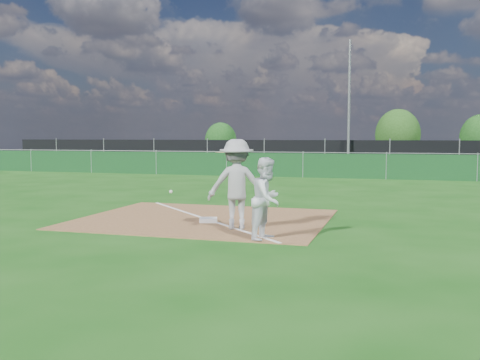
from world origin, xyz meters
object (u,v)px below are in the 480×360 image
Objects in this scene: play_at_first at (237,184)px; car_right at (415,155)px; runner at (267,199)px; tree_mid at (398,134)px; car_left at (278,153)px; tree_left at (221,141)px; light_pole at (349,105)px; first_base at (208,220)px; car_mid at (322,154)px.

play_at_first is 28.72m from car_right.
runner is at bearing 148.27° from car_right.
runner is 0.39× the size of tree_mid.
tree_left is (-5.89, 3.98, 0.89)m from car_left.
first_base is (-1.23, -22.14, -3.94)m from light_pole.
tree_left is (-15.80, 3.94, 0.94)m from car_right.
car_left is at bearing -34.06° from tree_left.
light_pole is at bearing -179.54° from car_mid.
light_pole is 6.79m from car_mid.
runner reaches higher than car_mid.
tree_mid is at bearing 75.82° from light_pole.
car_right is at bearing -78.09° from tree_mid.
car_right is (5.38, 27.66, 0.65)m from first_base.
tree_mid is (3.20, 34.31, 1.18)m from play_at_first.
car_mid is at bearing 92.41° from first_base.
car_left is (-5.46, 28.32, -0.24)m from play_at_first.
tree_mid is at bearing 84.68° from play_at_first.
tree_mid reaches higher than first_base.
play_at_first reaches higher than car_right.
tree_left is at bearing 33.52° from runner.
tree_mid is (-1.25, 5.94, 1.47)m from car_right.
play_at_first is at bearing 146.23° from car_right.
tree_mid is (8.65, 5.99, 1.42)m from car_left.
car_left is at bearing 65.41° from car_right.
play_at_first is 34.48m from tree_mid.
play_at_first reaches higher than first_base.
tree_left is at bearing 51.74° from car_left.
car_right is at bearing 81.08° from play_at_first.
car_right reaches higher than first_base.
play_at_first is at bearing 160.97° from car_mid.
tree_mid is at bearing -12.94° from car_right.
tree_mid reaches higher than car_right.
runner reaches higher than first_base.
car_left is 7.17m from tree_left.
car_right reaches higher than car_mid.
light_pole is at bearing -137.73° from car_left.
runner is at bearing -93.70° from tree_mid.
play_at_first is 0.49× the size of car_right.
play_at_first is (0.92, -0.71, 0.94)m from first_base.
play_at_first is at bearing -95.32° from tree_mid.
first_base is 28.19m from car_right.
first_base is at bearing 142.57° from play_at_first.
play_at_first reaches higher than car_left.
car_left is 3.37m from car_mid.
car_right is at bearing -14.00° from tree_left.
tree_left is at bearing 140.94° from light_pole.
light_pole is 24.00m from runner.
car_mid is at bearing 65.79° from car_right.
first_base is 0.10× the size of car_mid.
tree_mid is (4.12, 33.60, 2.12)m from first_base.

